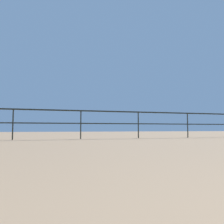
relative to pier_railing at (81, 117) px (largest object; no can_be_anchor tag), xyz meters
name	(u,v)px	position (x,y,z in m)	size (l,w,h in m)	color
pier_railing	(81,117)	(0.00, 0.00, 0.00)	(23.69, 0.05, 1.09)	black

